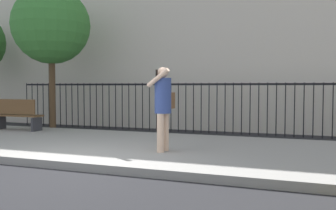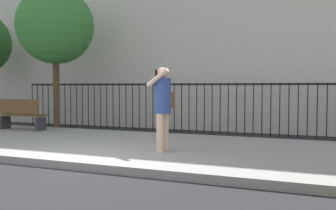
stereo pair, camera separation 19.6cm
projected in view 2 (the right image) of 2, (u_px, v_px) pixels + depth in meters
The scene contains 6 objects.
ground_plane at pixel (64, 170), 6.55m from camera, with size 60.00×60.00×0.00m, color black.
sidewalk at pixel (123, 147), 8.58m from camera, with size 28.00×4.40×0.15m, color gray.
iron_fence at pixel (178, 101), 11.97m from camera, with size 12.03×0.04×1.60m.
pedestrian_on_phone at pixel (163, 102), 7.51m from camera, with size 0.51×0.68×1.73m.
street_bench at pixel (20, 114), 11.23m from camera, with size 1.60×0.45×0.95m.
street_tree_near at pixel (55, 26), 11.88m from camera, with size 2.48×2.48×4.69m.
Camera 2 is at (4.13, -5.33, 1.48)m, focal length 39.31 mm.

